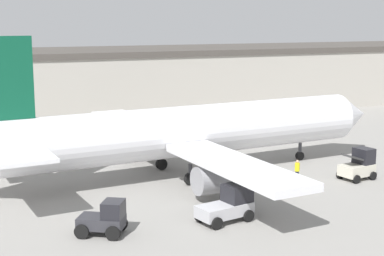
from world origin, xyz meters
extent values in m
plane|color=gray|center=(0.00, 0.00, 0.00)|extent=(400.00, 400.00, 0.00)
cube|color=#ADA89E|center=(8.83, 31.05, 3.70)|extent=(89.89, 15.80, 7.41)
cube|color=#47423D|center=(8.83, 31.05, 7.76)|extent=(89.89, 16.12, 0.70)
cylinder|color=white|center=(0.00, 0.00, 3.45)|extent=(28.85, 5.96, 3.78)
cone|color=white|center=(15.79, 1.21, 3.45)|extent=(3.30, 3.93, 3.71)
cube|color=white|center=(-2.07, 8.25, 2.78)|extent=(4.23, 13.19, 0.50)
cube|color=white|center=(-0.79, -8.46, 2.78)|extent=(4.23, 13.19, 0.50)
cylinder|color=#939399|center=(-1.92, 6.31, 1.44)|extent=(3.39, 2.13, 1.88)
cylinder|color=#939399|center=(-0.94, -6.52, 1.44)|extent=(3.39, 2.13, 1.88)
cube|color=#0C4C33|center=(-13.53, -1.04, 8.01)|extent=(3.76, 0.64, 5.34)
cube|color=white|center=(-13.21, -5.19, 3.82)|extent=(3.74, 4.79, 0.24)
cylinder|color=#38383D|center=(10.28, 0.79, 0.78)|extent=(0.28, 0.28, 1.55)
cylinder|color=black|center=(10.28, 0.79, 0.35)|extent=(0.72, 0.40, 0.70)
cylinder|color=#38383D|center=(-1.24, -2.56, 0.78)|extent=(0.28, 0.28, 1.55)
cylinder|color=black|center=(-1.24, -2.56, 0.45)|extent=(0.92, 0.42, 0.90)
cylinder|color=#38383D|center=(-1.62, 2.34, 0.78)|extent=(0.28, 0.28, 1.55)
cylinder|color=black|center=(-1.62, 2.34, 0.45)|extent=(0.92, 0.42, 0.90)
cylinder|color=#1E2338|center=(6.34, -4.76, 0.39)|extent=(0.26, 0.26, 0.77)
cylinder|color=yellow|center=(6.34, -4.76, 1.08)|extent=(0.35, 0.35, 0.61)
sphere|color=tan|center=(6.34, -4.76, 1.49)|extent=(0.22, 0.22, 0.22)
cube|color=#B2B2B7|center=(-2.49, -10.50, 0.72)|extent=(3.56, 2.17, 0.72)
cube|color=black|center=(-1.58, -10.33, 1.60)|extent=(1.70, 1.66, 1.03)
cylinder|color=black|center=(-1.20, -11.05, 0.36)|extent=(0.76, 0.41, 0.72)
cylinder|color=black|center=(-1.50, -9.51, 0.36)|extent=(0.76, 0.41, 0.72)
cylinder|color=black|center=(-3.48, -11.50, 0.36)|extent=(0.76, 0.41, 0.72)
cylinder|color=black|center=(-3.78, -9.96, 0.36)|extent=(0.76, 0.41, 0.72)
cube|color=beige|center=(10.69, -6.08, 0.72)|extent=(2.72, 1.93, 0.81)
cube|color=black|center=(11.38, -5.96, 1.71)|extent=(1.31, 1.55, 1.16)
cube|color=#333333|center=(10.24, -6.15, 1.73)|extent=(1.72, 1.32, 0.63)
cylinder|color=black|center=(11.68, -6.69, 0.31)|extent=(0.67, 0.38, 0.63)
cylinder|color=black|center=(11.43, -5.17, 0.31)|extent=(0.67, 0.38, 0.63)
cylinder|color=black|center=(9.95, -6.98, 0.31)|extent=(0.67, 0.38, 0.63)
cylinder|color=black|center=(9.70, -5.46, 0.31)|extent=(0.67, 0.38, 0.63)
cube|color=#2D2D33|center=(-9.65, -9.69, 0.73)|extent=(2.91, 2.59, 0.64)
cube|color=black|center=(-9.06, -10.06, 1.50)|extent=(1.65, 1.73, 0.91)
cylinder|color=black|center=(-9.31, -10.79, 0.41)|extent=(0.84, 0.67, 0.82)
cylinder|color=black|center=(-8.51, -9.52, 0.41)|extent=(0.84, 0.67, 0.82)
cylinder|color=black|center=(-10.79, -9.87, 0.41)|extent=(0.84, 0.67, 0.82)
cylinder|color=black|center=(-9.99, -8.59, 0.41)|extent=(0.84, 0.67, 0.82)
camera|label=1|loc=(-17.35, -39.98, 11.71)|focal=55.00mm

